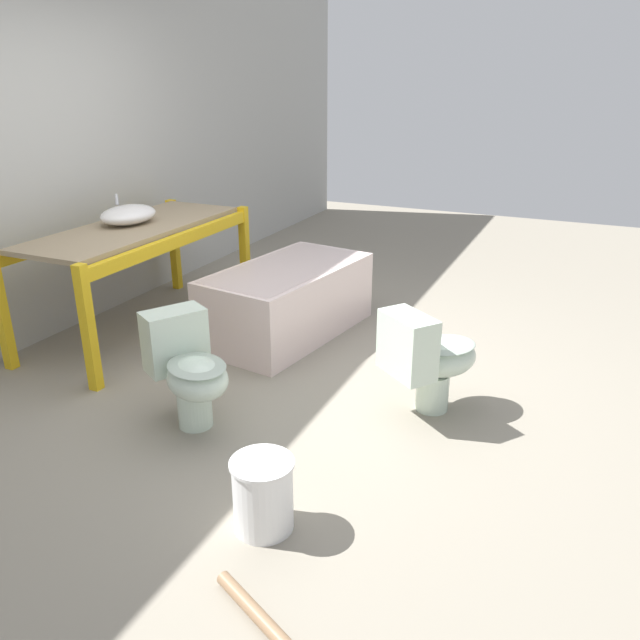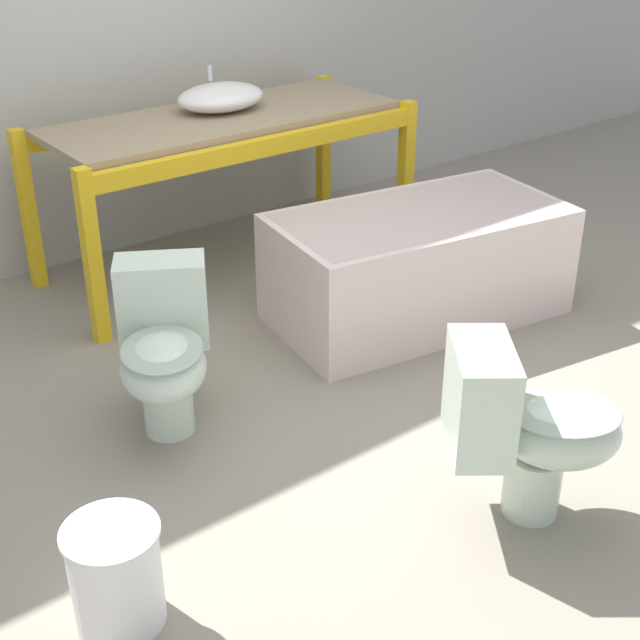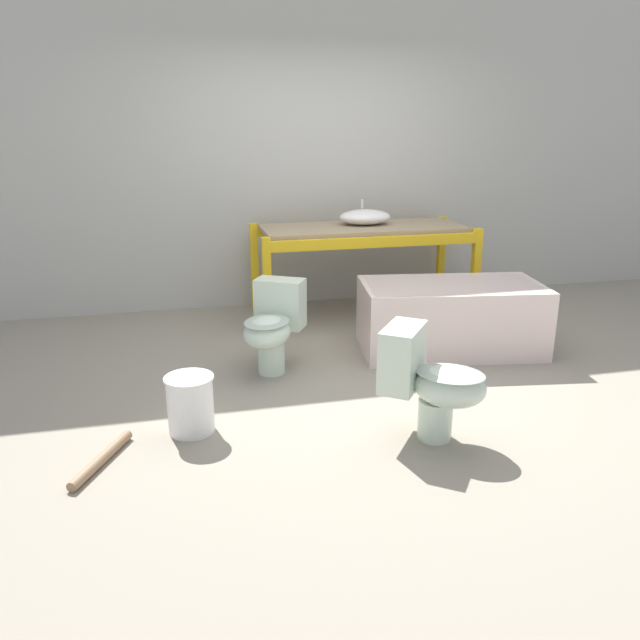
{
  "view_description": "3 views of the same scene",
  "coord_description": "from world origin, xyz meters",
  "px_view_note": "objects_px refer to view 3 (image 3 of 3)",
  "views": [
    {
      "loc": [
        -3.29,
        -1.91,
        1.93
      ],
      "look_at": [
        -0.13,
        -0.48,
        0.56
      ],
      "focal_mm": 35.0,
      "sensor_mm": 36.0,
      "label": 1
    },
    {
      "loc": [
        -2.02,
        -2.66,
        2.07
      ],
      "look_at": [
        -0.2,
        -0.3,
        0.5
      ],
      "focal_mm": 50.0,
      "sensor_mm": 36.0,
      "label": 2
    },
    {
      "loc": [
        -1.33,
        -4.17,
        1.76
      ],
      "look_at": [
        -0.41,
        -0.34,
        0.51
      ],
      "focal_mm": 35.0,
      "sensor_mm": 36.0,
      "label": 3
    }
  ],
  "objects_px": {
    "toilet_near": "(430,380)",
    "toilet_far": "(273,324)",
    "sink_basin": "(365,217)",
    "bucket_white": "(190,403)",
    "bathtub_main": "(451,312)"
  },
  "relations": [
    {
      "from": "toilet_near",
      "to": "toilet_far",
      "type": "height_order",
      "value": "same"
    },
    {
      "from": "sink_basin",
      "to": "bucket_white",
      "type": "relative_size",
      "value": 1.38
    },
    {
      "from": "bucket_white",
      "to": "toilet_far",
      "type": "bearing_deg",
      "value": 52.78
    },
    {
      "from": "toilet_far",
      "to": "bucket_white",
      "type": "bearing_deg",
      "value": -97.12
    },
    {
      "from": "bathtub_main",
      "to": "toilet_far",
      "type": "height_order",
      "value": "toilet_far"
    },
    {
      "from": "toilet_near",
      "to": "toilet_far",
      "type": "distance_m",
      "value": 1.41
    },
    {
      "from": "sink_basin",
      "to": "bathtub_main",
      "type": "height_order",
      "value": "sink_basin"
    },
    {
      "from": "toilet_near",
      "to": "bucket_white",
      "type": "xyz_separation_m",
      "value": [
        -1.34,
        0.39,
        -0.18
      ]
    },
    {
      "from": "toilet_near",
      "to": "bathtub_main",
      "type": "bearing_deg",
      "value": 7.74
    },
    {
      "from": "bathtub_main",
      "to": "toilet_far",
      "type": "distance_m",
      "value": 1.46
    },
    {
      "from": "bathtub_main",
      "to": "toilet_near",
      "type": "relative_size",
      "value": 2.24
    },
    {
      "from": "sink_basin",
      "to": "bucket_white",
      "type": "height_order",
      "value": "sink_basin"
    },
    {
      "from": "bucket_white",
      "to": "toilet_near",
      "type": "bearing_deg",
      "value": -16.28
    },
    {
      "from": "toilet_near",
      "to": "bucket_white",
      "type": "distance_m",
      "value": 1.41
    },
    {
      "from": "bathtub_main",
      "to": "sink_basin",
      "type": "bearing_deg",
      "value": 115.51
    }
  ]
}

